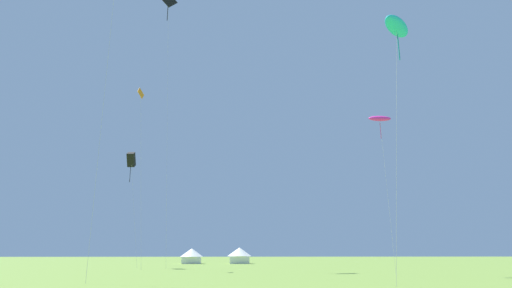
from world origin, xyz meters
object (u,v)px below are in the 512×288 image
(festival_tent_left, at_px, (192,255))
(kite_cyan_parafoil, at_px, (397,27))
(kite_orange_diamond, at_px, (141,100))
(festival_tent_right, at_px, (239,255))
(kite_magenta_parafoil, at_px, (380,119))
(kite_black_box, at_px, (131,160))
(kite_black_diamond, at_px, (168,3))

(festival_tent_left, bearing_deg, kite_cyan_parafoil, -70.83)
(kite_orange_diamond, relative_size, festival_tent_left, 5.57)
(festival_tent_left, distance_m, festival_tent_right, 8.28)
(festival_tent_right, bearing_deg, kite_magenta_parafoil, -72.13)
(festival_tent_left, xyz_separation_m, festival_tent_right, (8.28, -0.00, 0.09))
(kite_cyan_parafoil, xyz_separation_m, kite_orange_diamond, (-22.42, 24.86, 3.51))
(kite_black_box, height_order, festival_tent_right, kite_black_box)
(kite_black_box, xyz_separation_m, kite_cyan_parafoil, (24.66, -31.71, 2.67))
(kite_cyan_parafoil, relative_size, kite_black_diamond, 0.46)
(festival_tent_right, bearing_deg, festival_tent_left, 180.00)
(kite_magenta_parafoil, bearing_deg, festival_tent_left, 118.30)
(kite_cyan_parafoil, xyz_separation_m, festival_tent_left, (-17.63, 50.69, -15.35))
(kite_orange_diamond, bearing_deg, kite_cyan_parafoil, -47.95)
(festival_tent_left, bearing_deg, kite_black_diamond, -96.66)
(kite_magenta_parafoil, relative_size, kite_black_diamond, 0.39)
(kite_cyan_parafoil, bearing_deg, kite_black_box, 127.87)
(kite_cyan_parafoil, relative_size, kite_orange_diamond, 0.79)
(festival_tent_left, relative_size, festival_tent_right, 0.94)
(kite_magenta_parafoil, xyz_separation_m, kite_black_diamond, (-23.29, 15.58, 21.74))
(kite_cyan_parafoil, distance_m, kite_black_diamond, 39.52)
(kite_magenta_parafoil, relative_size, kite_black_box, 0.96)
(kite_cyan_parafoil, relative_size, festival_tent_left, 4.42)
(kite_black_diamond, bearing_deg, festival_tent_left, 83.34)
(kite_black_box, height_order, kite_orange_diamond, kite_orange_diamond)
(kite_black_box, relative_size, kite_black_diamond, 0.40)
(kite_black_diamond, height_order, festival_tent_right, kite_black_diamond)
(kite_black_box, bearing_deg, kite_orange_diamond, -71.91)
(kite_black_box, relative_size, kite_orange_diamond, 0.69)
(festival_tent_right, bearing_deg, kite_cyan_parafoil, -79.55)
(kite_cyan_parafoil, bearing_deg, festival_tent_left, 109.17)
(kite_cyan_parafoil, distance_m, kite_orange_diamond, 33.66)
(kite_cyan_parafoil, xyz_separation_m, festival_tent_right, (-9.35, 50.69, -15.26))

